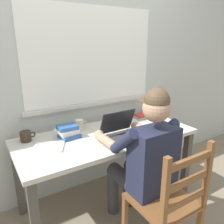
{
  "coord_description": "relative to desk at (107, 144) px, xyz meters",
  "views": [
    {
      "loc": [
        -0.95,
        -1.59,
        1.52
      ],
      "look_at": [
        0.02,
        -0.05,
        0.95
      ],
      "focal_mm": 36.04,
      "sensor_mm": 36.0,
      "label": 1
    }
  ],
  "objects": [
    {
      "name": "ground_plane",
      "position": [
        0.0,
        0.0,
        -0.64
      ],
      "size": [
        8.0,
        8.0,
        0.0
      ],
      "primitive_type": "plane",
      "color": "gray"
    },
    {
      "name": "back_wall",
      "position": [
        0.0,
        0.43,
        0.66
      ],
      "size": [
        6.0,
        0.08,
        2.6
      ],
      "color": "beige",
      "rests_on": "ground"
    },
    {
      "name": "desk",
      "position": [
        0.0,
        0.0,
        0.0
      ],
      "size": [
        1.58,
        0.7,
        0.73
      ],
      "color": "beige",
      "rests_on": "ground"
    },
    {
      "name": "seated_person",
      "position": [
        0.07,
        -0.43,
        0.04
      ],
      "size": [
        0.5,
        0.6,
        1.23
      ],
      "color": "#232842",
      "rests_on": "ground"
    },
    {
      "name": "wooden_chair",
      "position": [
        0.07,
        -0.71,
        -0.18
      ],
      "size": [
        0.42,
        0.42,
        0.93
      ],
      "color": "brown",
      "rests_on": "ground"
    },
    {
      "name": "laptop",
      "position": [
        0.09,
        -0.13,
        0.14
      ],
      "size": [
        0.33,
        0.32,
        0.22
      ],
      "color": "#232328",
      "rests_on": "desk"
    },
    {
      "name": "computer_mouse",
      "position": [
        0.38,
        -0.16,
        0.11
      ],
      "size": [
        0.06,
        0.1,
        0.03
      ],
      "primitive_type": "ellipsoid",
      "color": "#232328",
      "rests_on": "desk"
    },
    {
      "name": "coffee_mug_white",
      "position": [
        -0.16,
        0.23,
        0.14
      ],
      "size": [
        0.11,
        0.07,
        0.1
      ],
      "color": "beige",
      "rests_on": "desk"
    },
    {
      "name": "coffee_mug_dark",
      "position": [
        -0.64,
        0.24,
        0.14
      ],
      "size": [
        0.13,
        0.09,
        0.09
      ],
      "color": "#38281E",
      "rests_on": "desk"
    },
    {
      "name": "book_stack_main",
      "position": [
        -0.31,
        0.12,
        0.15
      ],
      "size": [
        0.2,
        0.18,
        0.11
      ],
      "color": "#2D5B9E",
      "rests_on": "desk"
    },
    {
      "name": "book_stack_side",
      "position": [
        0.57,
        0.19,
        0.11
      ],
      "size": [
        0.21,
        0.14,
        0.04
      ],
      "color": "gray",
      "rests_on": "desk"
    },
    {
      "name": "paper_pile_near_laptop",
      "position": [
        -0.52,
        0.01,
        0.1
      ],
      "size": [
        0.29,
        0.27,
        0.01
      ],
      "primitive_type": "cube",
      "rotation": [
        0.0,
        0.0,
        -0.47
      ],
      "color": "white",
      "rests_on": "desk"
    }
  ]
}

